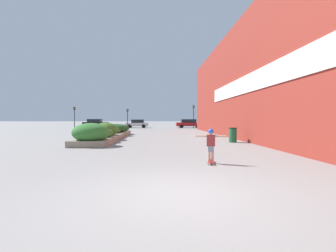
# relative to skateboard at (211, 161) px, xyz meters

# --- Properties ---
(ground_plane) EXTENTS (300.00, 300.00, 0.00)m
(ground_plane) POSITION_rel_skateboard_xyz_m (-1.51, -3.17, -0.07)
(ground_plane) COLOR gray
(building_wall_right) EXTENTS (0.67, 35.45, 8.98)m
(building_wall_right) POSITION_rel_skateboard_xyz_m (4.44, 8.58, 4.41)
(building_wall_right) COLOR maroon
(building_wall_right) RESTS_ON ground_plane
(planter_box) EXTENTS (2.31, 11.86, 1.34)m
(planter_box) POSITION_rel_skateboard_xyz_m (-5.81, 10.23, 0.46)
(planter_box) COLOR gray
(planter_box) RESTS_ON ground_plane
(skateboard) EXTENTS (0.36, 0.80, 0.09)m
(skateboard) POSITION_rel_skateboard_xyz_m (0.00, 0.00, 0.00)
(skateboard) COLOR maroon
(skateboard) RESTS_ON ground_plane
(skateboarder) EXTENTS (1.05, 0.31, 1.13)m
(skateboarder) POSITION_rel_skateboard_xyz_m (-0.00, 0.00, 0.71)
(skateboarder) COLOR tan
(skateboarder) RESTS_ON skateboard
(trash_bin) EXTENTS (0.54, 0.54, 0.99)m
(trash_bin) POSITION_rel_skateboard_xyz_m (3.19, 7.06, 0.43)
(trash_bin) COLOR #1E5B33
(trash_bin) RESTS_ON ground_plane
(car_leftmost) EXTENTS (4.00, 1.98, 1.48)m
(car_leftmost) POSITION_rel_skateboard_xyz_m (-5.56, 32.60, 0.70)
(car_leftmost) COLOR #BCBCC1
(car_leftmost) RESTS_ON ground_plane
(car_center_left) EXTENTS (3.93, 1.95, 1.40)m
(car_center_left) POSITION_rel_skateboard_xyz_m (12.66, 35.26, 0.66)
(car_center_left) COLOR #BCBCC1
(car_center_left) RESTS_ON ground_plane
(car_center_right) EXTENTS (4.21, 2.01, 1.56)m
(car_center_right) POSITION_rel_skateboard_xyz_m (-12.96, 32.67, 0.76)
(car_center_right) COLOR black
(car_center_right) RESTS_ON ground_plane
(car_rightmost) EXTENTS (4.77, 2.04, 1.53)m
(car_rightmost) POSITION_rel_skateboard_xyz_m (3.76, 32.21, 0.72)
(car_rightmost) COLOR maroon
(car_rightmost) RESTS_ON ground_plane
(traffic_light_left) EXTENTS (0.28, 0.30, 3.22)m
(traffic_light_left) POSITION_rel_skateboard_xyz_m (-6.80, 28.93, 2.14)
(traffic_light_left) COLOR black
(traffic_light_left) RESTS_ON ground_plane
(traffic_light_right) EXTENTS (0.28, 0.30, 3.85)m
(traffic_light_right) POSITION_rel_skateboard_xyz_m (4.09, 29.26, 2.52)
(traffic_light_right) COLOR black
(traffic_light_right) RESTS_ON ground_plane
(traffic_light_far_left) EXTENTS (0.28, 0.30, 3.50)m
(traffic_light_far_left) POSITION_rel_skateboard_xyz_m (-15.25, 28.84, 2.31)
(traffic_light_far_left) COLOR black
(traffic_light_far_left) RESTS_ON ground_plane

